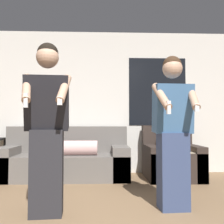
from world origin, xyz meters
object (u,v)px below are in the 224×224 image
person_left (47,127)px  person_right (173,130)px  armchair (171,160)px  couch (66,160)px

person_left → person_right: (1.33, 0.15, -0.04)m
armchair → person_right: 1.79m
couch → person_left: size_ratio=1.23×
armchair → person_right: bearing=-104.2°
person_left → person_right: bearing=6.4°
armchair → person_left: person_left is taller
person_left → couch: bearing=92.0°
person_left → armchair: bearing=45.8°
armchair → person_left: size_ratio=0.53×
armchair → person_right: size_ratio=0.55×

